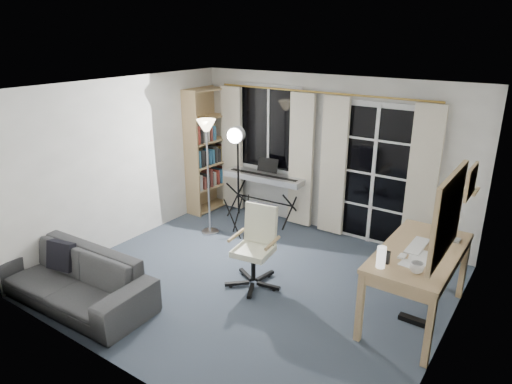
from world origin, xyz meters
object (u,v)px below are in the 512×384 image
(mug, at_px, (417,266))
(desk, at_px, (419,259))
(keyboard_piano, at_px, (264,178))
(sofa, at_px, (71,271))
(studio_light, at_px, (237,148))
(monitor, at_px, (454,214))
(bookshelf, at_px, (208,153))
(torchiere_lamp, at_px, (207,143))
(office_chair, at_px, (258,238))

(mug, bearing_deg, desk, 101.31)
(keyboard_piano, bearing_deg, sofa, -101.44)
(studio_light, distance_m, sofa, 2.71)
(keyboard_piano, relative_size, sofa, 0.67)
(studio_light, height_order, monitor, studio_light)
(studio_light, distance_m, monitor, 3.00)
(desk, bearing_deg, mug, -78.33)
(bookshelf, distance_m, keyboard_piano, 1.19)
(torchiere_lamp, bearing_deg, keyboard_piano, 63.58)
(mug, bearing_deg, office_chair, 175.28)
(bookshelf, xyz_separation_m, keyboard_piano, (1.16, 0.02, -0.26))
(sofa, bearing_deg, monitor, 31.46)
(keyboard_piano, bearing_deg, studio_light, -88.80)
(bookshelf, bearing_deg, office_chair, -35.26)
(monitor, distance_m, sofa, 4.34)
(bookshelf, relative_size, studio_light, 1.20)
(desk, bearing_deg, keyboard_piano, 155.56)
(torchiere_lamp, xyz_separation_m, mug, (3.38, -0.94, -0.55))
(keyboard_piano, distance_m, monitor, 3.18)
(bookshelf, distance_m, office_chair, 2.74)
(keyboard_piano, bearing_deg, torchiere_lamp, -118.86)
(monitor, height_order, sofa, monitor)
(monitor, bearing_deg, mug, -95.42)
(bookshelf, bearing_deg, monitor, -9.54)
(monitor, bearing_deg, desk, -113.19)
(studio_light, bearing_deg, desk, -26.25)
(keyboard_piano, relative_size, mug, 10.20)
(bookshelf, xyz_separation_m, monitor, (4.20, -0.85, 0.13))
(bookshelf, height_order, studio_light, bookshelf)
(torchiere_lamp, distance_m, mug, 3.55)
(torchiere_lamp, xyz_separation_m, sofa, (-0.08, -2.37, -1.04))
(studio_light, xyz_separation_m, sofa, (-0.56, -2.45, -1.01))
(studio_light, bearing_deg, mug, -35.14)
(monitor, xyz_separation_m, mug, (-0.10, -0.95, -0.24))
(mug, xyz_separation_m, sofa, (-3.46, -1.43, -0.49))
(keyboard_piano, distance_m, studio_light, 1.04)
(office_chair, bearing_deg, desk, 2.37)
(mug, bearing_deg, sofa, -157.50)
(bookshelf, relative_size, sofa, 1.02)
(desk, bearing_deg, monitor, 66.81)
(bookshelf, bearing_deg, sofa, -76.77)
(desk, height_order, sofa, desk)
(sofa, bearing_deg, torchiere_lamp, 85.71)
(desk, bearing_deg, sofa, -149.72)
(desk, distance_m, sofa, 3.89)
(studio_light, xyz_separation_m, office_chair, (0.95, -0.85, -0.82))
(keyboard_piano, bearing_deg, desk, -27.24)
(bookshelf, distance_m, torchiere_lamp, 1.21)
(torchiere_lamp, xyz_separation_m, monitor, (3.47, 0.01, -0.31))
(office_chair, height_order, monitor, monitor)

